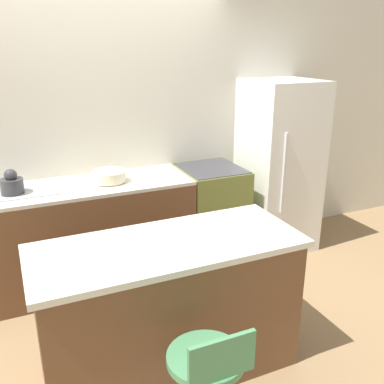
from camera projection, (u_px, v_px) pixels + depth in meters
name	position (u px, v px, depth m)	size (l,w,h in m)	color
ground_plane	(124.00, 294.00, 3.74)	(14.00, 14.00, 0.00)	#8E704C
wall_back	(96.00, 133.00, 3.90)	(8.00, 0.06, 2.60)	beige
back_counter	(78.00, 236.00, 3.76)	(2.01, 0.63, 0.94)	brown
kitchen_island	(169.00, 308.00, 2.75)	(1.67, 0.69, 0.93)	brown
oven_range	(211.00, 213.00, 4.26)	(0.58, 0.65, 0.94)	olive
refrigerator	(279.00, 167.00, 4.40)	(0.68, 0.70, 1.74)	silver
kettle	(12.00, 184.00, 3.38)	(0.18, 0.18, 0.20)	#333338
mixing_bowl	(109.00, 176.00, 3.69)	(0.29, 0.29, 0.09)	beige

